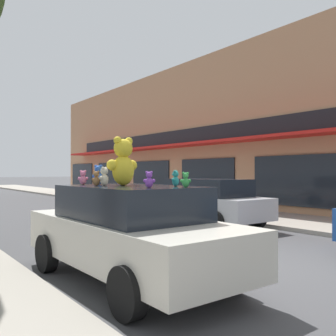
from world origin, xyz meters
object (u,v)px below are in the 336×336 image
Objects in this scene: plush_art_car at (130,231)px; teddy_bear_teal at (175,179)px; teddy_bear_cream at (104,177)px; teddy_bear_pink at (83,178)px; teddy_bear_brown at (96,179)px; teddy_bear_giant at (123,162)px; teddy_bear_blue at (98,175)px; parked_car_far_center at (208,201)px; teddy_bear_green at (186,180)px; teddy_bear_purple at (149,180)px.

teddy_bear_teal is at bearing -49.29° from plush_art_car.
teddy_bear_pink is at bearing -119.79° from teddy_bear_cream.
teddy_bear_brown reaches higher than plush_art_car.
teddy_bear_cream is (0.04, -0.74, 0.02)m from teddy_bear_pink.
teddy_bear_giant reaches higher than teddy_bear_blue.
teddy_bear_pink is at bearing -90.59° from teddy_bear_teal.
teddy_bear_green is at bearing -135.43° from parked_car_far_center.
teddy_bear_giant reaches higher than teddy_bear_cream.
teddy_bear_pink reaches higher than teddy_bear_teal.
teddy_bear_pink is 0.74m from teddy_bear_cream.
teddy_bear_brown is at bearing -12.52° from teddy_bear_giant.
teddy_bear_teal is 0.98× the size of teddy_bear_pink.
teddy_bear_blue is at bearing -78.71° from teddy_bear_giant.
teddy_bear_pink is 0.27m from teddy_bear_blue.
teddy_bear_blue is 1.14× the size of teddy_bear_cream.
teddy_bear_brown is (-0.91, 0.90, -0.00)m from teddy_bear_teal.
parked_car_far_center is (5.42, 3.46, -0.85)m from teddy_bear_cream.
teddy_bear_pink is 0.83× the size of teddy_bear_cream.
teddy_bear_giant is 0.54m from teddy_bear_brown.
teddy_bear_cream is at bearing 120.60° from teddy_bear_pink.
teddy_bear_blue is 0.58m from teddy_bear_brown.
teddy_bear_blue is at bearing 178.19° from teddy_bear_pink.
parked_car_far_center is (4.61, 4.26, -0.82)m from teddy_bear_teal.
teddy_bear_blue reaches higher than parked_car_far_center.
teddy_bear_brown is 0.80× the size of teddy_bear_cream.
teddy_bear_giant reaches higher than plush_art_car.
parked_car_far_center is at bearing 179.93° from teddy_bear_cream.
plush_art_car is at bearing 138.04° from teddy_bear_pink.
teddy_bear_giant is at bearing 162.28° from teddy_bear_blue.
teddy_bear_giant is at bearing -36.19° from teddy_bear_green.
teddy_bear_green is at bearing 179.58° from teddy_bear_brown.
teddy_bear_green is 0.73× the size of teddy_bear_cream.
teddy_bear_blue is at bearing -140.46° from teddy_bear_cream.
plush_art_car is 1.34m from teddy_bear_pink.
teddy_bear_cream is at bearing -74.09° from teddy_bear_teal.
teddy_bear_giant reaches higher than teddy_bear_purple.
teddy_bear_blue reaches higher than plush_art_car.
teddy_bear_giant is at bearing -91.91° from teddy_bear_teal.
teddy_bear_teal is at bearing -67.85° from teddy_bear_green.
teddy_bear_green is 1.39m from teddy_bear_cream.
teddy_bear_cream is (-0.82, 0.80, 0.03)m from teddy_bear_teal.
teddy_bear_pink is 6.16m from parked_car_far_center.
teddy_bear_blue is 0.08× the size of parked_car_far_center.
teddy_bear_green is (-0.12, -0.40, -0.01)m from teddy_bear_teal.
teddy_bear_purple reaches higher than plush_art_car.
teddy_bear_cream is at bearing -20.70° from teddy_bear_green.
parked_car_far_center is at bearing -166.86° from teddy_bear_teal.
teddy_bear_cream reaches higher than teddy_bear_purple.
teddy_bear_purple is 0.06× the size of parked_car_far_center.
teddy_bear_blue is at bearing -35.25° from teddy_bear_green.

